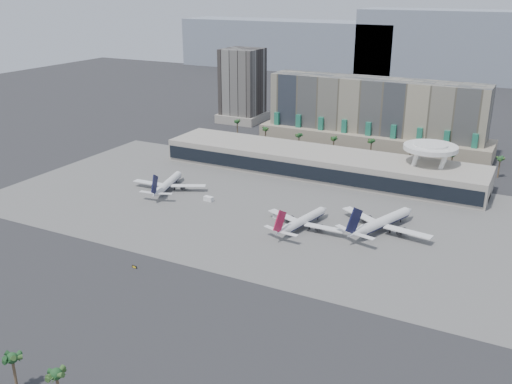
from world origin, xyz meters
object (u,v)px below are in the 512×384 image
at_px(airliner_centre, 303,221).
at_px(taxiway_sign, 134,267).
at_px(airliner_left, 168,184).
at_px(service_vehicle_b, 277,217).
at_px(service_vehicle_a, 209,199).
at_px(airliner_right, 382,222).

bearing_deg(airliner_centre, taxiway_sign, -111.62).
relative_size(airliner_left, service_vehicle_b, 10.79).
relative_size(airliner_centre, service_vehicle_a, 8.38).
xyz_separation_m(airliner_left, service_vehicle_a, (25.44, -3.74, -2.25)).
height_order(service_vehicle_a, taxiway_sign, service_vehicle_a).
height_order(airliner_left, taxiway_sign, airliner_left).
xyz_separation_m(airliner_centre, taxiway_sign, (-39.31, -59.88, -2.85)).
xyz_separation_m(airliner_right, service_vehicle_a, (-80.78, -3.48, -2.77)).
distance_m(airliner_left, airliner_centre, 77.53).
height_order(airliner_centre, service_vehicle_b, airliner_centre).
xyz_separation_m(airliner_centre, service_vehicle_a, (-51.06, 8.84, -2.22)).
xyz_separation_m(airliner_left, taxiway_sign, (37.19, -72.46, -2.88)).
relative_size(airliner_centre, service_vehicle_b, 10.79).
bearing_deg(service_vehicle_a, airliner_right, 9.90).
relative_size(airliner_left, service_vehicle_a, 8.39).
distance_m(airliner_centre, taxiway_sign, 71.68).
distance_m(airliner_right, service_vehicle_b, 44.32).
xyz_separation_m(airliner_right, taxiway_sign, (-69.03, -72.20, -3.40)).
height_order(airliner_right, taxiway_sign, airliner_right).
height_order(airliner_centre, airliner_right, airliner_right).
relative_size(airliner_centre, airliner_right, 0.89).
bearing_deg(taxiway_sign, airliner_centre, 63.15).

